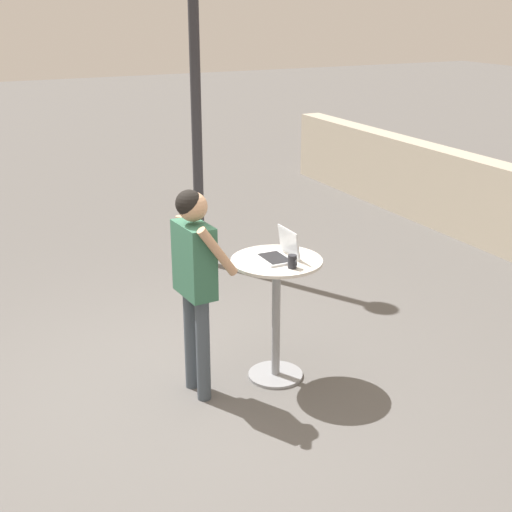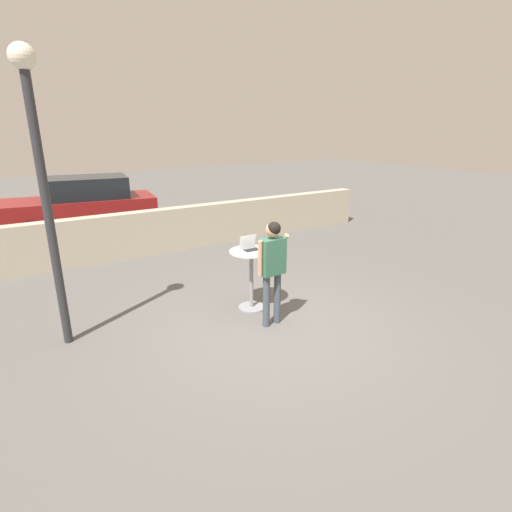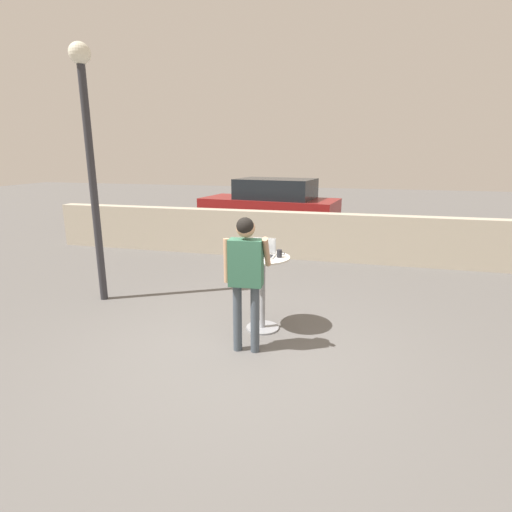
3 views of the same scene
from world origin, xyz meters
name	(u,v)px [view 3 (image 3 of 3)]	position (x,y,z in m)	size (l,w,h in m)	color
ground_plane	(240,354)	(0.00, 0.00, 0.00)	(50.00, 50.00, 0.00)	#5B5956
pavement_kerb	(299,235)	(0.00, 4.84, 0.54)	(12.61, 0.35, 1.09)	#B2A893
cafe_table	(263,281)	(0.10, 0.80, 0.71)	(0.74, 0.74, 1.05)	gray
laptop	(263,252)	(0.10, 0.83, 1.11)	(0.31, 0.26, 0.24)	silver
coffee_mug	(279,254)	(0.32, 0.82, 1.11)	(0.11, 0.07, 0.11)	#232328
standing_person	(246,268)	(0.05, 0.12, 1.08)	(0.55, 0.39, 1.70)	#424C56
parked_car_near_street	(271,205)	(-1.35, 7.89, 0.84)	(4.38, 2.30, 1.66)	maroon
street_lamp	(88,140)	(-2.80, 1.28, 2.60)	(0.32, 0.32, 3.99)	#2D2D33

